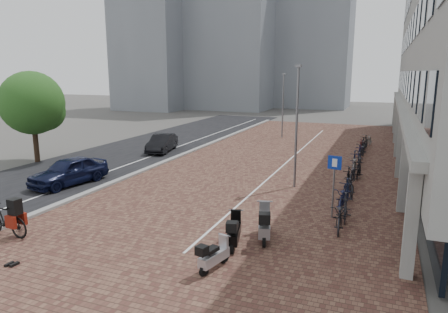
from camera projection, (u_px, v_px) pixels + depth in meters
The scene contains 19 objects.
ground at pixel (170, 215), 16.59m from camera, with size 140.00×140.00×0.00m, color #474442.
plaza_brick at pixel (286, 161), 26.77m from camera, with size 14.50×42.00×0.04m, color brown.
street_asphalt at pixel (143, 149), 30.77m from camera, with size 8.00×50.00×0.03m, color black.
curb at pixel (189, 152), 29.34m from camera, with size 0.35×42.00×0.14m, color gray.
lane_line at pixel (167, 151), 30.04m from camera, with size 0.12×44.00×0.00m, color white.
parking_line at pixel (289, 160), 26.69m from camera, with size 0.10×30.00×0.00m, color white.
bg_towers at pixel (241, 18), 63.41m from camera, with size 33.00×23.00×32.00m.
car_navy at pixel (69, 171), 21.00m from camera, with size 1.70×4.21×1.44m, color black.
car_dark at pixel (162, 143), 29.71m from camera, with size 1.36×3.90×1.29m, color black.
hero_bike at pixel (6, 219), 14.40m from camera, with size 2.09×0.68×1.46m.
shoes at pixel (11, 265), 12.22m from camera, with size 0.38×0.32×0.10m, color black, non-canonical shape.
scooter_front at pixel (264, 223), 14.06m from camera, with size 0.57×1.81×1.24m, color #95959A, non-canonical shape.
scooter_mid at pixel (234, 231), 13.52m from camera, with size 0.51×1.64×1.13m, color black, non-canonical shape.
scooter_back at pixel (214, 255), 11.94m from camera, with size 0.44×1.41×0.97m, color #BAB9BF, non-canonical shape.
parking_sign at pixel (334, 177), 15.91m from camera, with size 0.53×0.13×2.56m.
lamp_near at pixel (296, 128), 20.00m from camera, with size 0.12×0.12×6.05m, color gray.
lamp_far at pixel (283, 106), 35.51m from camera, with size 0.12×0.12×5.59m, color slate.
street_tree at pixel (35, 105), 25.77m from camera, with size 4.01×4.01×5.84m.
bike_row at pixel (357, 165), 23.37m from camera, with size 1.24×20.44×1.05m.
Camera 1 is at (7.92, -13.79, 5.77)m, focal length 32.49 mm.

